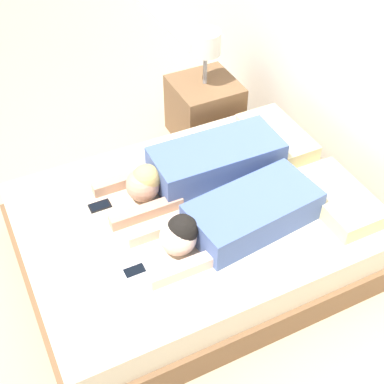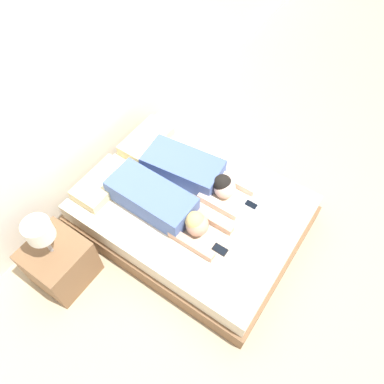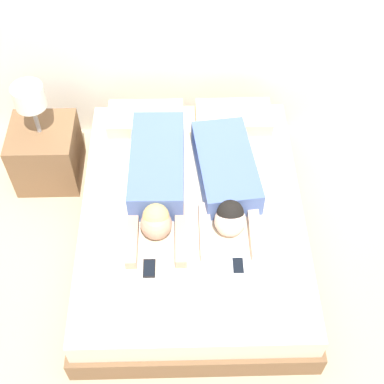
{
  "view_description": "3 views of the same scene",
  "coord_description": "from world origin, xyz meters",
  "px_view_note": "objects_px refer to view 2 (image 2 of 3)",
  "views": [
    {
      "loc": [
        1.96,
        -0.96,
        2.59
      ],
      "look_at": [
        0.0,
        0.0,
        0.54
      ],
      "focal_mm": 50.0,
      "sensor_mm": 36.0,
      "label": 1
    },
    {
      "loc": [
        -1.57,
        -1.07,
        3.22
      ],
      "look_at": [
        0.0,
        0.0,
        0.54
      ],
      "focal_mm": 35.0,
      "sensor_mm": 36.0,
      "label": 2
    },
    {
      "loc": [
        -0.05,
        -2.12,
        3.21
      ],
      "look_at": [
        0.0,
        0.0,
        0.54
      ],
      "focal_mm": 50.0,
      "sensor_mm": 36.0,
      "label": 3
    }
  ],
  "objects_px": {
    "pillow_head_left": "(102,183)",
    "cell_phone_right": "(251,205)",
    "bed": "(192,213)",
    "person_right": "(193,172)",
    "person_left": "(161,203)",
    "cell_phone_left": "(220,250)",
    "nightstand": "(59,261)",
    "pillow_head_right": "(146,140)"
  },
  "relations": [
    {
      "from": "pillow_head_left",
      "to": "cell_phone_right",
      "type": "relative_size",
      "value": 4.39
    },
    {
      "from": "bed",
      "to": "pillow_head_left",
      "type": "xyz_separation_m",
      "value": [
        -0.33,
        0.78,
        0.25
      ]
    },
    {
      "from": "pillow_head_left",
      "to": "person_right",
      "type": "distance_m",
      "value": 0.85
    },
    {
      "from": "person_left",
      "to": "cell_phone_right",
      "type": "xyz_separation_m",
      "value": [
        0.5,
        -0.63,
        -0.1
      ]
    },
    {
      "from": "bed",
      "to": "cell_phone_left",
      "type": "distance_m",
      "value": 0.58
    },
    {
      "from": "bed",
      "to": "cell_phone_left",
      "type": "height_order",
      "value": "cell_phone_left"
    },
    {
      "from": "person_left",
      "to": "cell_phone_right",
      "type": "bearing_deg",
      "value": -51.97
    },
    {
      "from": "person_left",
      "to": "bed",
      "type": "bearing_deg",
      "value": -37.01
    },
    {
      "from": "person_left",
      "to": "cell_phone_left",
      "type": "distance_m",
      "value": 0.65
    },
    {
      "from": "bed",
      "to": "person_left",
      "type": "height_order",
      "value": "person_left"
    },
    {
      "from": "cell_phone_right",
      "to": "nightstand",
      "type": "distance_m",
      "value": 1.75
    },
    {
      "from": "pillow_head_left",
      "to": "person_left",
      "type": "height_order",
      "value": "person_left"
    },
    {
      "from": "bed",
      "to": "nightstand",
      "type": "xyz_separation_m",
      "value": [
        -1.08,
        0.64,
        0.08
      ]
    },
    {
      "from": "bed",
      "to": "cell_phone_right",
      "type": "height_order",
      "value": "cell_phone_right"
    },
    {
      "from": "cell_phone_left",
      "to": "cell_phone_right",
      "type": "relative_size",
      "value": 1.0
    },
    {
      "from": "pillow_head_right",
      "to": "person_left",
      "type": "bearing_deg",
      "value": -132.27
    },
    {
      "from": "cell_phone_left",
      "to": "bed",
      "type": "bearing_deg",
      "value": 60.08
    },
    {
      "from": "pillow_head_left",
      "to": "cell_phone_left",
      "type": "xyz_separation_m",
      "value": [
        0.06,
        -1.25,
        -0.05
      ]
    },
    {
      "from": "cell_phone_left",
      "to": "pillow_head_left",
      "type": "bearing_deg",
      "value": 92.64
    },
    {
      "from": "bed",
      "to": "pillow_head_left",
      "type": "height_order",
      "value": "pillow_head_left"
    },
    {
      "from": "person_left",
      "to": "person_right",
      "type": "height_order",
      "value": "person_right"
    },
    {
      "from": "person_right",
      "to": "cell_phone_left",
      "type": "relative_size",
      "value": 8.49
    },
    {
      "from": "person_left",
      "to": "person_right",
      "type": "bearing_deg",
      "value": -3.31
    },
    {
      "from": "pillow_head_right",
      "to": "cell_phone_left",
      "type": "height_order",
      "value": "pillow_head_right"
    },
    {
      "from": "cell_phone_left",
      "to": "cell_phone_right",
      "type": "bearing_deg",
      "value": 0.53
    },
    {
      "from": "person_right",
      "to": "cell_phone_left",
      "type": "distance_m",
      "value": 0.8
    },
    {
      "from": "pillow_head_left",
      "to": "person_left",
      "type": "distance_m",
      "value": 0.62
    },
    {
      "from": "person_right",
      "to": "person_left",
      "type": "bearing_deg",
      "value": 176.69
    },
    {
      "from": "person_left",
      "to": "nightstand",
      "type": "xyz_separation_m",
      "value": [
        -0.85,
        0.47,
        -0.22
      ]
    },
    {
      "from": "pillow_head_right",
      "to": "person_right",
      "type": "distance_m",
      "value": 0.65
    },
    {
      "from": "pillow_head_left",
      "to": "person_right",
      "type": "height_order",
      "value": "person_right"
    },
    {
      "from": "person_left",
      "to": "cell_phone_right",
      "type": "height_order",
      "value": "person_left"
    },
    {
      "from": "bed",
      "to": "pillow_head_left",
      "type": "bearing_deg",
      "value": 112.71
    },
    {
      "from": "bed",
      "to": "pillow_head_left",
      "type": "distance_m",
      "value": 0.88
    },
    {
      "from": "person_right",
      "to": "cell_phone_left",
      "type": "xyz_separation_m",
      "value": [
        -0.5,
        -0.61,
        -0.09
      ]
    },
    {
      "from": "bed",
      "to": "person_right",
      "type": "bearing_deg",
      "value": 31.76
    },
    {
      "from": "pillow_head_right",
      "to": "person_left",
      "type": "height_order",
      "value": "person_left"
    },
    {
      "from": "pillow_head_left",
      "to": "bed",
      "type": "bearing_deg",
      "value": -67.29
    },
    {
      "from": "person_left",
      "to": "pillow_head_left",
      "type": "bearing_deg",
      "value": 99.29
    },
    {
      "from": "bed",
      "to": "nightstand",
      "type": "relative_size",
      "value": 2.27
    },
    {
      "from": "pillow_head_right",
      "to": "nightstand",
      "type": "xyz_separation_m",
      "value": [
        -1.41,
        -0.15,
        -0.17
      ]
    },
    {
      "from": "pillow_head_right",
      "to": "cell_phone_right",
      "type": "xyz_separation_m",
      "value": [
        -0.06,
        -1.25,
        -0.05
      ]
    }
  ]
}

